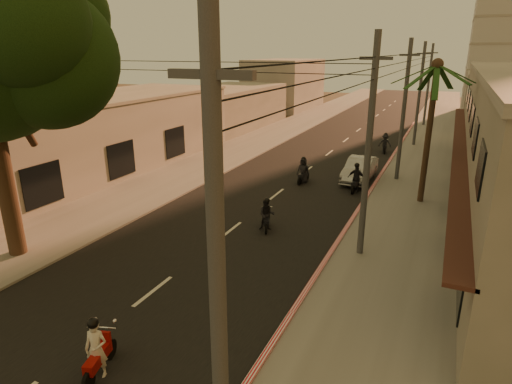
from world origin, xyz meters
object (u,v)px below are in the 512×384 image
scooter_mid_b (356,179)px  parked_car (360,169)px  scooter_red (97,350)px  palm_tree (436,73)px  scooter_far_b (385,144)px  scooter_mid_a (267,215)px  scooter_far_a (303,171)px

scooter_mid_b → parked_car: (-0.27, 2.50, -0.05)m
scooter_mid_b → scooter_red: bearing=-96.3°
palm_tree → scooter_far_b: bearing=107.5°
palm_tree → scooter_far_b: 14.14m
parked_car → scooter_mid_a: bearing=-102.6°
scooter_mid_b → parked_car: bearing=98.9°
palm_tree → scooter_red: palm_tree is taller
scooter_red → scooter_far_a: (-0.60, 18.87, 0.01)m
palm_tree → scooter_mid_b: bearing=172.4°
scooter_far_b → parked_car: (-0.27, -9.04, -0.02)m
scooter_mid_a → parked_car: bearing=56.2°
scooter_red → scooter_far_b: (2.90, 30.03, -0.00)m
scooter_mid_a → parked_car: scooter_mid_a is taller
palm_tree → scooter_red: bearing=-110.4°
scooter_far_a → scooter_red: bearing=-84.3°
scooter_mid_a → scooter_red: bearing=-111.8°
scooter_mid_b → scooter_far_a: (-3.51, 0.38, -0.02)m
scooter_red → parked_car: (2.63, 20.99, -0.03)m
scooter_red → scooter_far_a: 18.88m
scooter_far_a → parked_car: 3.87m
palm_tree → parked_car: 8.15m
scooter_far_a → scooter_far_b: bearing=76.5°
scooter_mid_a → scooter_far_b: 19.37m
scooter_far_b → scooter_red: bearing=-105.6°
scooter_red → palm_tree: bearing=52.8°
scooter_mid_a → scooter_mid_b: size_ratio=0.88×
scooter_far_b → scooter_far_a: bearing=-117.6°
scooter_mid_a → scooter_far_a: (-0.84, 8.03, 0.05)m
scooter_mid_a → scooter_far_b: scooter_far_b is taller
palm_tree → scooter_mid_a: size_ratio=4.99×
palm_tree → scooter_far_a: bearing=173.1°
scooter_far_b → parked_car: bearing=-101.8°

